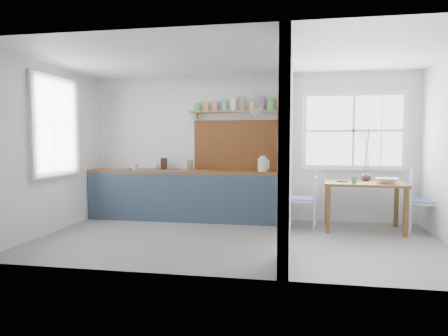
% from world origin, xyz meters
% --- Properties ---
extents(floor, '(5.80, 3.20, 0.01)m').
position_xyz_m(floor, '(0.00, 0.00, 0.00)').
color(floor, slate).
rests_on(floor, ground).
extents(ceiling, '(5.80, 3.20, 0.01)m').
position_xyz_m(ceiling, '(0.00, 0.00, 2.60)').
color(ceiling, silver).
rests_on(ceiling, walls).
extents(walls, '(5.81, 3.21, 2.60)m').
position_xyz_m(walls, '(0.00, 0.00, 1.30)').
color(walls, silver).
rests_on(walls, floor).
extents(partition, '(0.12, 3.20, 2.60)m').
position_xyz_m(partition, '(0.70, 0.06, 1.45)').
color(partition, silver).
rests_on(partition, floor).
extents(kitchen_window, '(0.10, 1.16, 1.50)m').
position_xyz_m(kitchen_window, '(-2.87, 0.00, 1.65)').
color(kitchen_window, white).
rests_on(kitchen_window, walls).
extents(nook_window, '(1.76, 0.10, 1.30)m').
position_xyz_m(nook_window, '(1.80, 1.56, 1.60)').
color(nook_window, white).
rests_on(nook_window, walls).
extents(counter, '(3.50, 0.60, 0.90)m').
position_xyz_m(counter, '(-1.13, 1.33, 0.46)').
color(counter, brown).
rests_on(counter, floor).
extents(sink, '(0.40, 0.40, 0.02)m').
position_xyz_m(sink, '(-2.43, 1.30, 0.89)').
color(sink, silver).
rests_on(sink, counter).
extents(backsplash, '(1.65, 0.03, 0.90)m').
position_xyz_m(backsplash, '(-0.20, 1.58, 1.35)').
color(backsplash, brown).
rests_on(backsplash, walls).
extents(shelf, '(1.75, 0.20, 0.21)m').
position_xyz_m(shelf, '(-0.21, 1.49, 2.01)').
color(shelf, olive).
rests_on(shelf, walls).
extents(pendant_lamp, '(0.26, 0.26, 0.16)m').
position_xyz_m(pendant_lamp, '(0.15, 1.15, 1.88)').
color(pendant_lamp, beige).
rests_on(pendant_lamp, ceiling).
extents(utensil_rail, '(0.02, 0.50, 0.02)m').
position_xyz_m(utensil_rail, '(0.61, 0.90, 1.45)').
color(utensil_rail, silver).
rests_on(utensil_rail, partition).
extents(dining_table, '(1.27, 0.88, 0.77)m').
position_xyz_m(dining_table, '(1.90, 0.99, 0.39)').
color(dining_table, brown).
rests_on(dining_table, floor).
extents(chair_left, '(0.48, 0.48, 0.95)m').
position_xyz_m(chair_left, '(0.95, 1.05, 0.47)').
color(chair_left, silver).
rests_on(chair_left, floor).
extents(chair_right, '(0.55, 0.55, 0.98)m').
position_xyz_m(chair_right, '(2.82, 1.00, 0.49)').
color(chair_right, silver).
rests_on(chair_right, floor).
extents(kettle, '(0.26, 0.23, 0.27)m').
position_xyz_m(kettle, '(0.27, 1.22, 1.04)').
color(kettle, silver).
rests_on(kettle, counter).
extents(mug_a, '(0.14, 0.14, 0.11)m').
position_xyz_m(mug_a, '(-2.06, 1.19, 0.95)').
color(mug_a, silver).
rests_on(mug_a, counter).
extents(mug_b, '(0.16, 0.16, 0.11)m').
position_xyz_m(mug_b, '(-1.73, 1.37, 0.95)').
color(mug_b, white).
rests_on(mug_b, counter).
extents(knife_block, '(0.11, 0.14, 0.21)m').
position_xyz_m(knife_block, '(-1.58, 1.43, 1.00)').
color(knife_block, black).
rests_on(knife_block, counter).
extents(jar, '(0.14, 0.14, 0.18)m').
position_xyz_m(jar, '(-1.07, 1.37, 0.99)').
color(jar, brown).
rests_on(jar, counter).
extents(towel_magenta, '(0.02, 0.03, 0.56)m').
position_xyz_m(towel_magenta, '(0.58, 0.96, 0.28)').
color(towel_magenta, '#D21879').
rests_on(towel_magenta, counter).
extents(towel_orange, '(0.02, 0.03, 0.46)m').
position_xyz_m(towel_orange, '(0.58, 0.94, 0.25)').
color(towel_orange, orange).
rests_on(towel_orange, counter).
extents(bowl, '(0.37, 0.37, 0.08)m').
position_xyz_m(bowl, '(2.22, 0.88, 0.81)').
color(bowl, white).
rests_on(bowl, dining_table).
extents(table_cup, '(0.13, 0.13, 0.10)m').
position_xyz_m(table_cup, '(1.72, 0.80, 0.82)').
color(table_cup, '#4F8956').
rests_on(table_cup, dining_table).
extents(plate, '(0.22, 0.22, 0.01)m').
position_xyz_m(plate, '(1.56, 0.97, 0.78)').
color(plate, black).
rests_on(plate, dining_table).
extents(vase, '(0.21, 0.21, 0.18)m').
position_xyz_m(vase, '(1.97, 1.21, 0.86)').
color(vase, '#462E55').
rests_on(vase, dining_table).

